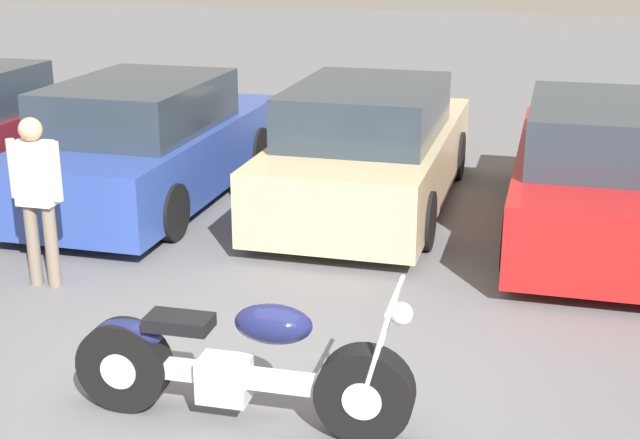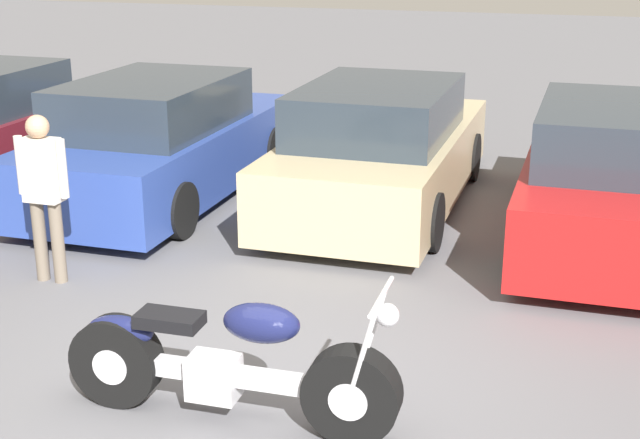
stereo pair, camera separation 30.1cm
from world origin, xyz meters
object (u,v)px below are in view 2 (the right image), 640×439
Objects in this scene: parked_car_blue at (162,143)px; parked_car_red at (616,177)px; motorcycle at (225,365)px; parked_car_champagne at (381,150)px; person_standing at (43,185)px.

parked_car_blue is 5.26m from parked_car_red.
parked_car_champagne is (-0.16, 5.01, 0.27)m from motorcycle.
motorcycle is at bearing -58.79° from parked_car_blue.
parked_car_champagne and parked_car_red have the same top height.
person_standing is at bearing -85.15° from parked_car_blue.
person_standing reaches higher than parked_car_blue.
parked_car_blue is at bearing -171.19° from parked_car_champagne.
parked_car_blue is 1.00× the size of parked_car_red.
person_standing is at bearing 144.75° from motorcycle.
parked_car_champagne is 4.01m from person_standing.
parked_car_red is (2.63, -0.40, 0.00)m from parked_car_champagne.
parked_car_champagne is (2.63, 0.41, 0.00)m from parked_car_blue.
motorcycle is 5.02m from parked_car_champagne.
parked_car_blue is 1.00× the size of parked_car_champagne.
person_standing is (0.24, -2.80, 0.25)m from parked_car_blue.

